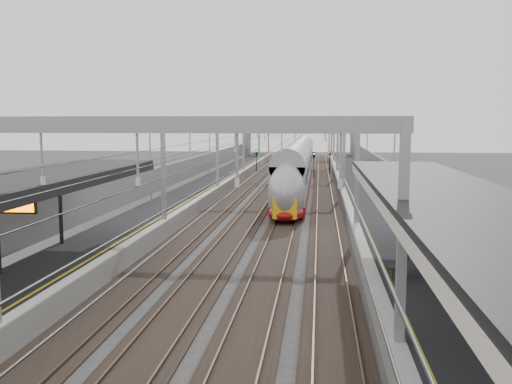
% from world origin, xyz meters
% --- Properties ---
extents(platform_left, '(4.00, 120.00, 1.00)m').
position_xyz_m(platform_left, '(-8.00, 45.00, 0.50)').
color(platform_left, black).
rests_on(platform_left, ground).
extents(platform_right, '(4.00, 120.00, 1.00)m').
position_xyz_m(platform_right, '(8.00, 45.00, 0.50)').
color(platform_right, black).
rests_on(platform_right, ground).
extents(tracks, '(11.40, 140.00, 0.20)m').
position_xyz_m(tracks, '(0.00, 45.00, 0.05)').
color(tracks, black).
rests_on(tracks, ground).
extents(overhead_line, '(13.00, 140.00, 6.60)m').
position_xyz_m(overhead_line, '(0.00, 51.62, 6.14)').
color(overhead_line, '#909399').
rests_on(overhead_line, platform_left).
extents(canopy_right, '(4.40, 30.00, 4.24)m').
position_xyz_m(canopy_right, '(8.03, 2.99, 5.09)').
color(canopy_right, black).
rests_on(canopy_right, platform_right).
extents(overbridge, '(22.00, 2.20, 6.90)m').
position_xyz_m(overbridge, '(0.00, 100.00, 5.31)').
color(overbridge, slate).
rests_on(overbridge, ground).
extents(wall_left, '(0.30, 120.00, 3.20)m').
position_xyz_m(wall_left, '(-11.20, 45.00, 1.60)').
color(wall_left, slate).
rests_on(wall_left, ground).
extents(wall_right, '(0.30, 120.00, 3.20)m').
position_xyz_m(wall_right, '(11.20, 45.00, 1.60)').
color(wall_right, slate).
rests_on(wall_right, ground).
extents(train, '(2.76, 50.29, 4.36)m').
position_xyz_m(train, '(1.50, 48.97, 2.14)').
color(train, maroon).
rests_on(train, ground).
extents(bench, '(1.20, 2.03, 1.02)m').
position_xyz_m(bench, '(7.36, 9.49, 1.62)').
color(bench, black).
rests_on(bench, platform_right).
extents(signal_green, '(0.32, 0.32, 3.48)m').
position_xyz_m(signal_green, '(-5.20, 68.06, 2.42)').
color(signal_green, black).
rests_on(signal_green, ground).
extents(signal_red_near, '(0.32, 0.32, 3.48)m').
position_xyz_m(signal_red_near, '(3.20, 62.04, 2.42)').
color(signal_red_near, black).
rests_on(signal_red_near, ground).
extents(signal_red_far, '(0.32, 0.32, 3.48)m').
position_xyz_m(signal_red_far, '(5.40, 67.00, 2.42)').
color(signal_red_far, black).
rests_on(signal_red_far, ground).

